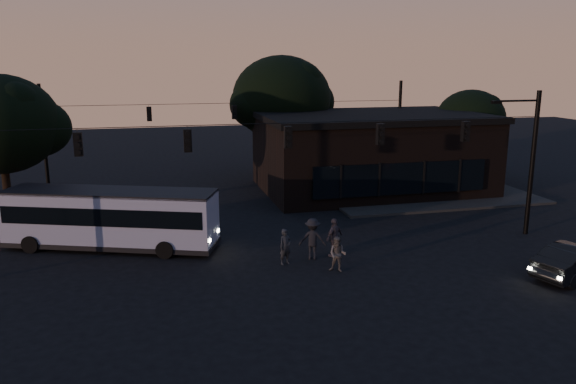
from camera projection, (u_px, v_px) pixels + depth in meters
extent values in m
plane|color=black|center=(312.00, 285.00, 22.90)|extent=(120.00, 120.00, 0.00)
cube|color=black|center=(420.00, 192.00, 38.95)|extent=(14.00, 10.00, 0.15)
cube|color=black|center=(15.00, 216.00, 32.79)|extent=(14.00, 10.00, 0.15)
cube|color=black|center=(370.00, 155.00, 39.58)|extent=(15.00, 10.00, 5.00)
cube|color=black|center=(372.00, 116.00, 38.98)|extent=(15.40, 10.40, 0.40)
cube|color=black|center=(401.00, 179.00, 34.90)|extent=(11.50, 0.18, 2.00)
cylinder|color=black|center=(282.00, 152.00, 44.18)|extent=(0.44, 0.44, 4.00)
ellipsoid|color=black|center=(282.00, 98.00, 43.24)|extent=(7.60, 7.60, 6.46)
cylinder|color=black|center=(468.00, 159.00, 43.83)|extent=(0.44, 0.44, 3.00)
ellipsoid|color=black|center=(471.00, 119.00, 43.12)|extent=(5.20, 5.20, 4.42)
cylinder|color=black|center=(7.00, 191.00, 31.46)|extent=(0.44, 0.44, 3.60)
ellipsoid|color=black|center=(0.00, 124.00, 30.61)|extent=(6.40, 6.40, 5.44)
cylinder|color=black|center=(532.00, 164.00, 28.91)|extent=(0.24, 0.24, 7.50)
cylinder|color=black|center=(288.00, 123.00, 25.28)|extent=(26.00, 0.03, 0.03)
cube|color=black|center=(78.00, 144.00, 23.29)|extent=(0.34, 0.30, 1.00)
cube|color=black|center=(188.00, 141.00, 24.36)|extent=(0.34, 0.30, 1.00)
cube|color=black|center=(288.00, 137.00, 25.43)|extent=(0.34, 0.30, 1.00)
cube|color=black|center=(380.00, 134.00, 26.49)|extent=(0.34, 0.30, 1.00)
cube|color=black|center=(465.00, 131.00, 27.56)|extent=(0.34, 0.30, 1.00)
cylinder|color=black|center=(44.00, 140.00, 37.87)|extent=(0.24, 0.24, 7.50)
cylinder|color=black|center=(399.00, 129.00, 44.03)|extent=(0.24, 0.24, 7.50)
cylinder|color=black|center=(234.00, 103.00, 40.44)|extent=(26.00, 0.03, 0.03)
cube|color=black|center=(149.00, 114.00, 39.17)|extent=(0.34, 0.30, 1.00)
cube|color=black|center=(234.00, 112.00, 40.59)|extent=(0.34, 0.30, 1.00)
cube|color=black|center=(314.00, 110.00, 42.01)|extent=(0.34, 0.30, 1.00)
cube|color=#8387A7|center=(110.00, 216.00, 27.09)|extent=(10.34, 5.81, 2.41)
cube|color=black|center=(110.00, 211.00, 27.04)|extent=(9.97, 5.71, 0.83)
cube|color=black|center=(109.00, 192.00, 26.82)|extent=(10.34, 5.81, 0.14)
cube|color=black|center=(112.00, 242.00, 27.38)|extent=(10.46, 5.91, 0.23)
cylinder|color=black|center=(30.00, 244.00, 26.66)|extent=(0.86, 0.52, 0.83)
cylinder|color=black|center=(56.00, 230.00, 28.90)|extent=(0.86, 0.52, 0.83)
cylinder|color=black|center=(165.00, 250.00, 25.88)|extent=(0.86, 0.52, 0.83)
cylinder|color=black|center=(180.00, 235.00, 28.12)|extent=(0.86, 0.52, 0.83)
imported|color=black|center=(285.00, 247.00, 25.11)|extent=(0.69, 0.57, 1.63)
imported|color=#494543|center=(338.00, 254.00, 24.20)|extent=(0.96, 0.90, 1.56)
imported|color=#312C36|center=(334.00, 237.00, 26.10)|extent=(1.15, 0.97, 1.84)
imported|color=black|center=(313.00, 239.00, 25.75)|extent=(1.39, 1.03, 1.92)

